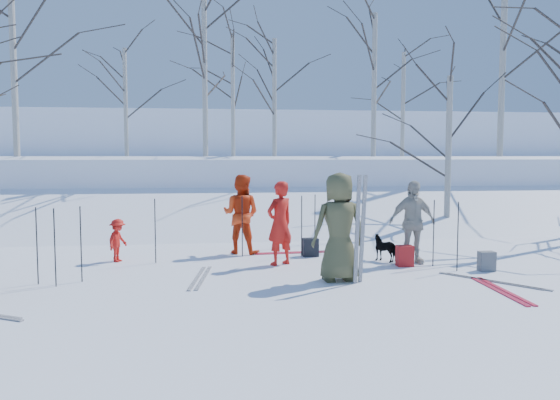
{
  "coord_description": "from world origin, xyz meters",
  "views": [
    {
      "loc": [
        -1.4,
        -9.74,
        2.21
      ],
      "look_at": [
        0.0,
        1.5,
        1.3
      ],
      "focal_mm": 35.0,
      "sensor_mm": 36.0,
      "label": 1
    }
  ],
  "objects": [
    {
      "name": "ground",
      "position": [
        0.0,
        0.0,
        0.0
      ],
      "size": [
        120.0,
        120.0,
        0.0
      ],
      "primitive_type": "plane",
      "color": "white",
      "rests_on": "ground"
    },
    {
      "name": "snow_ramp",
      "position": [
        0.0,
        7.0,
        0.15
      ],
      "size": [
        70.0,
        9.49,
        4.12
      ],
      "primitive_type": "cube",
      "rotation": [
        0.3,
        0.0,
        0.0
      ],
      "color": "white",
      "rests_on": "ground"
    },
    {
      "name": "snow_plateau",
      "position": [
        0.0,
        17.0,
        1.0
      ],
      "size": [
        70.0,
        18.0,
        2.2
      ],
      "primitive_type": "cube",
      "color": "white",
      "rests_on": "ground"
    },
    {
      "name": "far_hill",
      "position": [
        0.0,
        38.0,
        2.0
      ],
      "size": [
        90.0,
        30.0,
        6.0
      ],
      "primitive_type": "cube",
      "color": "white",
      "rests_on": "ground"
    },
    {
      "name": "skier_olive_center",
      "position": [
        0.81,
        -0.39,
        0.97
      ],
      "size": [
        1.01,
        0.72,
        1.93
      ],
      "primitive_type": "imported",
      "rotation": [
        0.0,
        0.0,
        3.25
      ],
      "color": "#48492B",
      "rests_on": "ground"
    },
    {
      "name": "skier_red_north",
      "position": [
        -0.05,
        1.17,
        0.85
      ],
      "size": [
        0.74,
        0.68,
        1.71
      ],
      "primitive_type": "imported",
      "rotation": [
        0.0,
        0.0,
        3.71
      ],
      "color": "red",
      "rests_on": "ground"
    },
    {
      "name": "skier_redor_behind",
      "position": [
        -0.76,
        2.59,
        0.9
      ],
      "size": [
        1.07,
        0.97,
        1.8
      ],
      "primitive_type": "imported",
      "rotation": [
        0.0,
        0.0,
        2.74
      ],
      "color": "red",
      "rests_on": "ground"
    },
    {
      "name": "skier_red_seated",
      "position": [
        -3.38,
        1.91,
        0.45
      ],
      "size": [
        0.53,
        0.67,
        0.9
      ],
      "primitive_type": "imported",
      "rotation": [
        0.0,
        0.0,
        1.17
      ],
      "color": "red",
      "rests_on": "ground"
    },
    {
      "name": "skier_cream_east",
      "position": [
        2.68,
        0.99,
        0.86
      ],
      "size": [
        1.04,
        0.52,
        1.71
      ],
      "primitive_type": "imported",
      "rotation": [
        0.0,
        0.0,
        0.1
      ],
      "color": "beige",
      "rests_on": "ground"
    },
    {
      "name": "dog",
      "position": [
        2.24,
        1.29,
        0.28
      ],
      "size": [
        0.64,
        0.7,
        0.55
      ],
      "primitive_type": "imported",
      "rotation": [
        0.0,
        0.0,
        3.82
      ],
      "color": "black",
      "rests_on": "ground"
    },
    {
      "name": "upright_ski_left",
      "position": [
        1.06,
        -0.69,
        0.95
      ],
      "size": [
        0.09,
        0.16,
        1.9
      ],
      "primitive_type": "cube",
      "rotation": [
        0.07,
        0.0,
        0.16
      ],
      "color": "silver",
      "rests_on": "ground"
    },
    {
      "name": "upright_ski_right",
      "position": [
        1.18,
        -0.63,
        0.95
      ],
      "size": [
        0.1,
        0.23,
        1.89
      ],
      "primitive_type": "cube",
      "rotation": [
        0.1,
        0.0,
        0.12
      ],
      "color": "silver",
      "rests_on": "ground"
    },
    {
      "name": "ski_pair_a",
      "position": [
        -1.63,
        0.12,
        0.01
      ],
      "size": [
        0.64,
        1.95,
        0.02
      ],
      "primitive_type": null,
      "rotation": [
        0.0,
        0.0,
        -0.12
      ],
      "color": "silver",
      "rests_on": "ground"
    },
    {
      "name": "ski_pair_b",
      "position": [
        0.5,
        2.47,
        0.01
      ],
      "size": [
        0.42,
        1.92,
        0.02
      ],
      "primitive_type": null,
      "rotation": [
        0.0,
        0.0,
        1.63
      ],
      "color": "red",
      "rests_on": "ground"
    },
    {
      "name": "ski_pair_c",
      "position": [
        3.29,
        -1.46,
        0.01
      ],
      "size": [
        0.35,
        1.92,
        0.02
      ],
      "primitive_type": null,
      "rotation": [
        0.0,
        0.0,
        -0.04
      ],
      "color": "red",
      "rests_on": "ground"
    },
    {
      "name": "ski_pair_e",
      "position": [
        3.5,
        -0.8,
        0.01
      ],
      "size": [
        2.04,
        2.09,
        0.02
      ],
      "primitive_type": null,
      "rotation": [
        0.0,
        0.0,
        0.66
      ],
      "color": "silver",
      "rests_on": "ground"
    },
    {
      "name": "ski_pole_a",
      "position": [
        0.92,
        2.42,
        0.67
      ],
      "size": [
        0.02,
        0.02,
        1.34
      ],
      "primitive_type": "cylinder",
      "color": "black",
      "rests_on": "ground"
    },
    {
      "name": "ski_pole_b",
      "position": [
        0.56,
        2.11,
        0.67
      ],
      "size": [
        0.02,
        0.02,
        1.34
      ],
      "primitive_type": "cylinder",
      "color": "black",
      "rests_on": "ground"
    },
    {
      "name": "ski_pole_c",
      "position": [
        -2.58,
        1.66,
        0.67
      ],
      "size": [
        0.02,
        0.02,
        1.34
      ],
      "primitive_type": "cylinder",
      "color": "black",
      "rests_on": "ground"
    },
    {
      "name": "ski_pole_d",
      "position": [
        -4.06,
        -0.22,
        0.67
      ],
      "size": [
        0.02,
        0.02,
        1.34
      ],
      "primitive_type": "cylinder",
      "color": "black",
      "rests_on": "ground"
    },
    {
      "name": "ski_pole_e",
      "position": [
        3.01,
        0.65,
        0.67
      ],
      "size": [
        0.02,
        0.02,
        1.34
      ],
      "primitive_type": "cylinder",
      "color": "black",
      "rests_on": "ground"
    },
    {
      "name": "ski_pole_f",
      "position": [
        -0.75,
        2.19,
        0.67
      ],
      "size": [
        0.02,
        0.02,
        1.34
      ],
      "primitive_type": "cylinder",
      "color": "black",
      "rests_on": "ground"
    },
    {
      "name": "ski_pole_g",
      "position": [
        -4.41,
        0.0,
        0.67
      ],
      "size": [
        0.02,
        0.02,
        1.34
      ],
      "primitive_type": "cylinder",
      "color": "black",
      "rests_on": "ground"
    },
    {
      "name": "ski_pole_h",
      "position": [
        3.28,
        0.14,
        0.67
      ],
      "size": [
        0.02,
        0.02,
        1.34
      ],
      "primitive_type": "cylinder",
      "color": "black",
      "rests_on": "ground"
    },
    {
      "name": "ski_pole_i",
      "position": [
        -3.7,
        0.09,
        0.67
      ],
      "size": [
        0.02,
        0.02,
        1.34
      ],
      "primitive_type": "cylinder",
      "color": "black",
      "rests_on": "ground"
    },
    {
      "name": "backpack_red",
      "position": [
        2.43,
        0.71,
        0.21
      ],
      "size": [
        0.32,
        0.22,
        0.42
      ],
      "primitive_type": "cube",
      "color": "#A8191A",
      "rests_on": "ground"
    },
    {
      "name": "backpack_grey",
      "position": [
        3.84,
        0.06,
        0.19
      ],
      "size": [
        0.3,
        0.2,
        0.38
      ],
      "primitive_type": "cube",
      "color": "#585B5F",
      "rests_on": "ground"
    },
    {
      "name": "backpack_dark",
      "position": [
        0.74,
        2.02,
        0.2
      ],
      "size": [
        0.34,
        0.24,
        0.4
      ],
      "primitive_type": "cube",
      "color": "black",
      "rests_on": "ground"
    },
    {
      "name": "birch_plateau_a",
      "position": [
        9.69,
        10.26,
        6.42
      ],
      "size": [
        6.51,
        6.51,
        8.44
      ],
      "primitive_type": null,
      "color": "silver",
      "rests_on": "snow_plateau"
    },
    {
      "name": "birch_plateau_b",
      "position": [
        -8.36,
        10.94,
        5.93
      ],
      "size": [
        5.82,
        5.82,
        7.46
      ],
      "primitive_type": null,
      "color": "silver",
      "rests_on": "snow_plateau"
    },
    {
      "name": "birch_plateau_c",
      "position": [
        1.15,
        12.49,
        4.57
      ],
      "size": [
        3.92,
        3.92,
        4.74
      ],
      "primitive_type": null,
      "color": "silver",
      "rests_on": "snow_plateau"
    },
    {
      "name": "birch_plateau_d",
      "position": [
        -4.94,
        13.79,
        4.44
      ],
      "size": [
        3.73,
        3.73,
        4.47
      ],
      "primitive_type": null,
      "color": "silver",
      "rests_on": "snow_plateau"
    },
    {
      "name": "birch_plateau_f",
      "position": [
        4.76,
        10.68,
        4.9
      ],
      "size": [
        4.38,
        4.38,
        5.4
      ],
      "primitive_type": null,
      "color": "silver",
      "rests_on": "snow_plateau"
    },
    {
      "name": "birch_plateau_g",
      "position": [
        -0.41,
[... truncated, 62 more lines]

